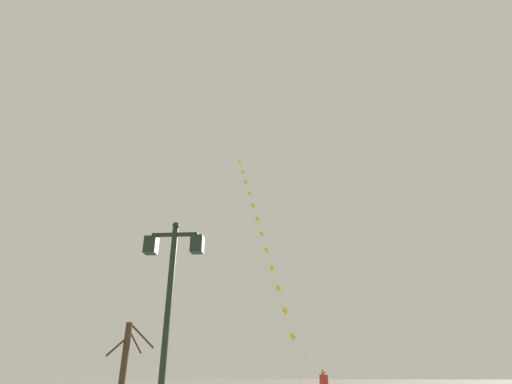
# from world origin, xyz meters

# --- Properties ---
(twin_lantern_lamp_post) EXTENTS (1.37, 0.28, 4.85)m
(twin_lantern_lamp_post) POSITION_xyz_m (-2.82, 7.55, 3.36)
(twin_lantern_lamp_post) COLOR #1E2D23
(twin_lantern_lamp_post) RESTS_ON ground_plane
(kite_train) EXTENTS (5.44, 11.51, 20.41)m
(kite_train) POSITION_xyz_m (-1.81, 26.70, 10.86)
(kite_train) COLOR brown
(kite_train) RESTS_ON ground_plane
(bare_tree) EXTENTS (1.50, 1.63, 3.54)m
(bare_tree) POSITION_xyz_m (-6.88, 15.93, 1.85)
(bare_tree) COLOR #423323
(bare_tree) RESTS_ON ground_plane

